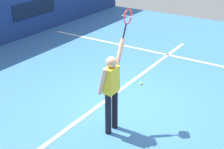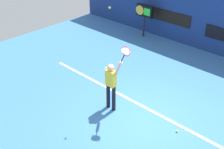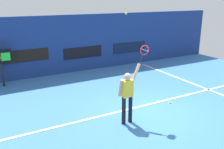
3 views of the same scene
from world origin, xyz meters
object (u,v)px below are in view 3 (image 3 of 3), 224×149
Objects in this scene: spare_ball at (170,103)px; scoreboard_clock at (1,58)px; tennis_racket at (144,51)px; tennis_player at (127,94)px; tennis_ball at (126,13)px.

scoreboard_clock is at bearing 135.96° from spare_ball.
tennis_player is at bearing 179.58° from tennis_racket.
tennis_ball is at bearing 177.19° from tennis_racket.
tennis_racket is at bearing -57.27° from scoreboard_clock.
tennis_racket reaches higher than scoreboard_clock.
spare_ball is at bearing 11.43° from tennis_ball.
tennis_ball reaches higher than scoreboard_clock.
tennis_ball reaches higher than tennis_player.
spare_ball is at bearing 12.49° from tennis_player.
tennis_racket is 1.33m from tennis_ball.
tennis_racket is 9.14× the size of tennis_ball.
tennis_ball is 4.21m from spare_ball.
tennis_racket is at bearing -163.31° from spare_ball.
tennis_player is at bearing -61.58° from scoreboard_clock.
tennis_racket reaches higher than tennis_player.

